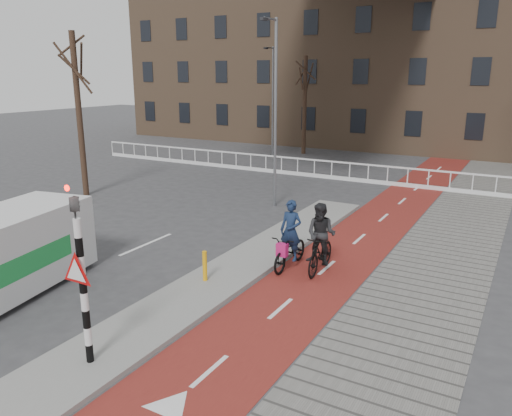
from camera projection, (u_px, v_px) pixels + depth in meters
The scene contains 15 objects.
ground at pixel (180, 329), 11.06m from camera, with size 120.00×120.00×0.00m, color #38383A.
bike_lane at pixel (376, 224), 18.75m from camera, with size 2.50×60.00×0.01m, color maroon.
sidewalk at pixel (455, 236), 17.43m from camera, with size 3.00×60.00×0.01m, color slate.
curb_island at pixel (244, 263), 14.74m from camera, with size 1.80×16.00×0.12m, color gray.
traffic_signal at pixel (81, 271), 9.13m from camera, with size 0.80×0.80×3.68m.
bollard at pixel (205, 266), 13.29m from camera, with size 0.12×0.12×0.83m, color #F1A50D.
cyclist_near at pixel (290, 245), 14.41m from camera, with size 0.68×1.94×2.01m.
cyclist_far at pixel (321, 244), 14.07m from camera, with size 0.89×1.90×2.01m.
van at pixel (1, 254), 12.51m from camera, with size 2.85×5.20×2.12m.
railing at pixel (298, 170), 27.64m from camera, with size 28.00×0.10×0.99m.
townhouse_row at pixel (408, 41), 37.34m from camera, with size 46.00×10.00×15.90m.
tree_left at pixel (79, 116), 22.34m from camera, with size 0.27×0.27×7.28m, color black.
tree_mid at pixel (305, 106), 34.43m from camera, with size 0.29×0.29×6.64m, color black.
streetlight_near at pixel (275, 116), 20.37m from camera, with size 0.12×0.12×7.60m, color slate.
streetlight_left at pixel (273, 102), 33.51m from camera, with size 0.12×0.12×7.18m, color slate.
Camera 1 is at (6.38, -7.85, 5.50)m, focal length 35.00 mm.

